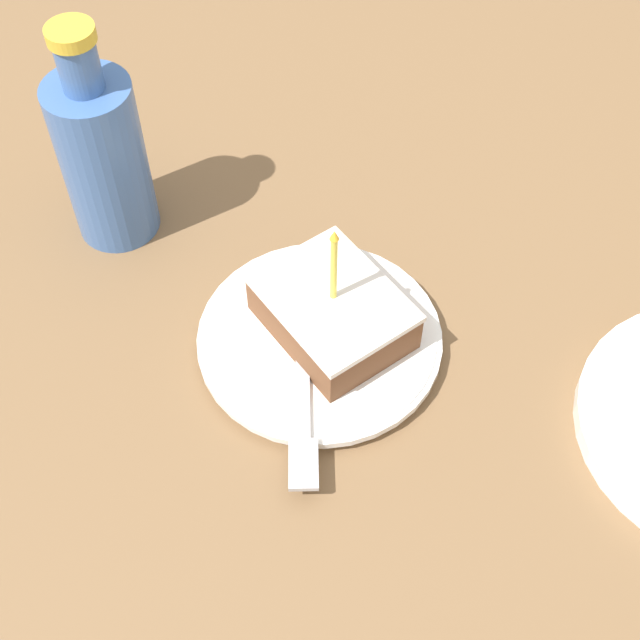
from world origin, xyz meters
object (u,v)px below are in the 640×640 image
Objects in this scene: plate at (320,340)px; cake_slice at (334,312)px; fork at (303,403)px; bottle at (102,155)px.

cake_slice reaches higher than plate.
cake_slice is at bearing 35.61° from fork.
fork is 0.30m from bottle.
plate is 0.07m from fork.
fork is (-0.07, -0.05, -0.02)m from cake_slice.
plate is 0.95× the size of bottle.
plate is 1.34× the size of fork.
fork is 0.71× the size of bottle.
bottle reaches higher than fork.
bottle is at bearing 106.97° from plate.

